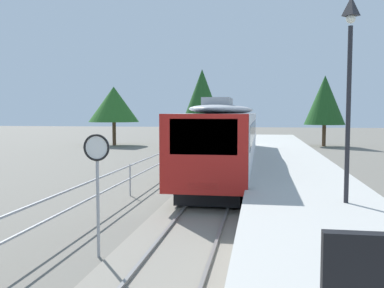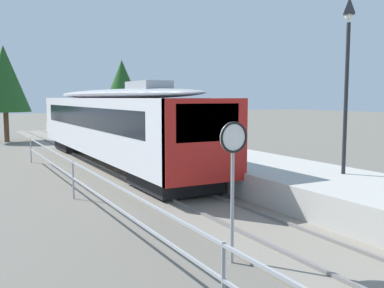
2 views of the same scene
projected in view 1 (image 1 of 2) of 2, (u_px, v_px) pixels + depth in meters
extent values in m
plane|color=#6B665B|center=(144.00, 191.00, 17.79)|extent=(160.00, 160.00, 0.00)
cube|color=gray|center=(216.00, 193.00, 17.31)|extent=(3.20, 60.00, 0.06)
cube|color=slate|center=(198.00, 191.00, 17.42)|extent=(0.08, 60.00, 0.08)
cube|color=slate|center=(234.00, 192.00, 17.19)|extent=(0.08, 60.00, 0.08)
cube|color=silver|center=(226.00, 138.00, 22.18)|extent=(2.80, 18.04, 2.55)
cube|color=red|center=(204.00, 154.00, 13.40)|extent=(2.80, 0.24, 2.55)
cube|color=black|center=(203.00, 137.00, 13.28)|extent=(2.13, 0.08, 1.12)
cube|color=black|center=(226.00, 130.00, 22.15)|extent=(2.82, 15.15, 0.92)
ellipsoid|color=#9EA0A5|center=(226.00, 110.00, 22.07)|extent=(2.69, 17.32, 0.44)
cube|color=#9EA0A5|center=(218.00, 102.00, 17.61)|extent=(1.10, 2.20, 0.36)
cube|color=#EAE5C6|center=(203.00, 186.00, 13.40)|extent=(1.00, 0.10, 0.20)
cube|color=black|center=(212.00, 190.00, 15.77)|extent=(2.24, 3.20, 0.55)
cube|color=black|center=(234.00, 155.00, 28.81)|extent=(2.24, 3.20, 0.55)
cube|color=#B7B5AD|center=(298.00, 185.00, 16.76)|extent=(3.90, 60.00, 0.90)
cylinder|color=#232328|center=(348.00, 116.00, 11.11)|extent=(0.12, 0.12, 4.60)
pyramid|color=#232328|center=(351.00, 6.00, 10.90)|extent=(0.34, 0.34, 0.50)
sphere|color=silver|center=(351.00, 19.00, 10.93)|extent=(0.24, 0.24, 0.24)
cylinder|color=#9EA0A5|center=(98.00, 209.00, 9.63)|extent=(0.07, 0.07, 2.20)
cylinder|color=white|center=(97.00, 148.00, 9.50)|extent=(0.60, 0.03, 0.60)
torus|color=black|center=(96.00, 148.00, 9.49)|extent=(0.61, 0.05, 0.61)
cylinder|color=#9EA0A5|center=(130.00, 180.00, 16.81)|extent=(0.06, 0.06, 1.25)
cylinder|color=#9EA0A5|center=(175.00, 157.00, 25.67)|extent=(0.06, 0.06, 1.25)
cylinder|color=brown|center=(202.00, 138.00, 37.20)|extent=(0.36, 0.36, 2.22)
cone|color=#1E4C1E|center=(202.00, 97.00, 36.94)|extent=(3.61, 3.61, 4.81)
cylinder|color=brown|center=(324.00, 135.00, 41.67)|extent=(0.36, 0.36, 2.11)
cone|color=#1E4C1E|center=(325.00, 100.00, 41.42)|extent=(3.91, 3.91, 4.78)
cylinder|color=brown|center=(114.00, 134.00, 42.94)|extent=(0.36, 0.36, 2.35)
cone|color=#286023|center=(114.00, 104.00, 42.72)|extent=(5.03, 5.03, 3.53)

